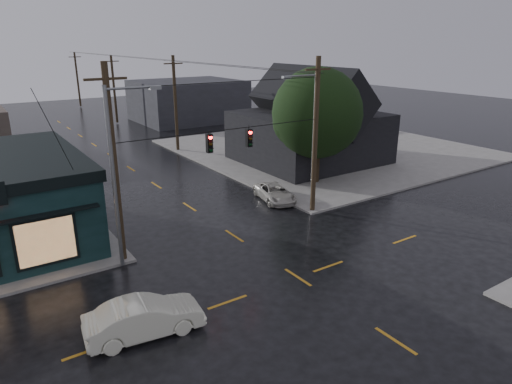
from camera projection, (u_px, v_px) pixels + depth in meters
ground_plane at (298, 277)px, 22.36m from camera, size 160.00×160.00×0.00m
sidewalk_ne at (326, 148)px, 48.67m from camera, size 28.00×28.00×0.15m
ne_building at (310, 115)px, 42.27m from camera, size 12.60×11.60×8.75m
corner_tree at (317, 113)px, 35.34m from camera, size 7.07×7.07×9.06m
utility_pole_nw at (124, 261)px, 24.04m from camera, size 2.00×0.32×10.15m
utility_pole_ne at (312, 212)px, 30.92m from camera, size 2.00×0.32×10.15m
utility_pole_far_a at (178, 151)px, 47.84m from camera, size 2.00×0.32×9.65m
utility_pole_far_b at (117, 123)px, 63.57m from camera, size 2.00×0.32×9.15m
utility_pole_far_c at (81, 107)px, 79.31m from camera, size 2.00×0.32×9.15m
span_signal_assembly at (230, 140)px, 25.72m from camera, size 13.00×0.48×1.23m
streetlight_nw at (123, 267)px, 23.33m from camera, size 5.40×0.30×9.15m
streetlight_ne at (311, 207)px, 31.74m from camera, size 5.40×0.30×9.15m
bg_building_east at (188, 101)px, 65.36m from camera, size 14.00×12.00×5.60m
sedan_cream at (145, 318)px, 17.80m from camera, size 4.74×2.16×1.51m
suv_silver at (275, 193)px, 32.88m from camera, size 2.83×4.57×1.18m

